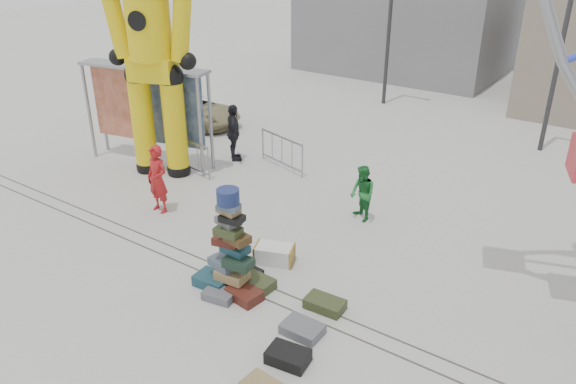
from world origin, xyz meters
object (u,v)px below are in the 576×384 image
Objects in this scene: pedestrian_red at (157,179)px; barricade_dummy_c at (282,152)px; barricade_dummy_a at (163,129)px; pedestrian_green at (362,194)px; parked_suv at (193,110)px; crash_test_dummy at (151,52)px; steamer_trunk at (274,254)px; barricade_dummy_b at (188,155)px; banner_scaffold at (145,91)px; lamp_post_right at (571,18)px; suitcase_tower at (232,261)px; pedestrian_black at (234,133)px.

barricade_dummy_c is at bearing 79.81° from pedestrian_red.
pedestrian_green is at bearing -25.55° from barricade_dummy_a.
parked_suv is (-9.19, 3.30, -0.21)m from pedestrian_green.
parked_suv is (-4.41, 6.00, -0.40)m from pedestrian_red.
steamer_trunk is (5.98, -2.23, -3.60)m from crash_test_dummy.
barricade_dummy_a is 0.51× the size of parked_suv.
pedestrian_red is at bearing -116.69° from pedestrian_green.
banner_scaffold is at bearing -168.58° from barricade_dummy_b.
lamp_post_right is at bearing -69.36° from parked_suv.
barricade_dummy_b is at bearing 120.23° from pedestrian_red.
lamp_post_right is 4.00× the size of barricade_dummy_c.
crash_test_dummy is 3.92m from pedestrian_red.
barricade_dummy_c is at bearing 47.85° from barricade_dummy_b.
steamer_trunk is (0.13, 1.34, -0.46)m from suitcase_tower.
steamer_trunk is (-3.53, -11.11, -4.27)m from lamp_post_right.
banner_scaffold is (-0.91, 0.40, -1.40)m from crash_test_dummy.
pedestrian_red is at bearing -87.56° from barricade_dummy_c.
crash_test_dummy reaches higher than pedestrian_black.
steamer_trunk is 0.45× the size of barricade_dummy_b.
pedestrian_green is at bearing -13.72° from crash_test_dummy.
pedestrian_green reaches higher than steamer_trunk.
banner_scaffold is 4.44m from parked_suv.
barricade_dummy_a is 3.11m from pedestrian_black.
pedestrian_red reaches higher than barricade_dummy_a.
pedestrian_black is at bearing 39.70° from crash_test_dummy.
crash_test_dummy is at bearing -136.95° from lamp_post_right.
suitcase_tower reaches higher than parked_suv.
crash_test_dummy is at bearing 137.22° from pedestrian_red.
banner_scaffold is at bearing -136.10° from barricade_dummy_c.
pedestrian_green is at bearing -109.39° from lamp_post_right.
pedestrian_black reaches higher than pedestrian_red.
banner_scaffold is (-10.41, -8.48, -2.08)m from lamp_post_right.
lamp_post_right is at bearing 104.45° from pedestrian_green.
banner_scaffold is 2.36× the size of pedestrian_red.
pedestrian_green is at bearing -148.70° from pedestrian_black.
pedestrian_black is at bearing 77.24° from barricade_dummy_b.
pedestrian_black is at bearing -159.65° from pedestrian_green.
pedestrian_red is 1.25× the size of pedestrian_green.
barricade_dummy_c is 1.05× the size of pedestrian_red.
pedestrian_black is (-1.69, -0.35, 0.40)m from barricade_dummy_c.
lamp_post_right reaches higher than barricade_dummy_c.
barricade_dummy_b is (2.49, -1.31, 0.00)m from barricade_dummy_a.
pedestrian_red is at bearing -125.26° from lamp_post_right.
crash_test_dummy is 1.72m from banner_scaffold.
crash_test_dummy reaches higher than steamer_trunk.
pedestrian_green is 0.38× the size of parked_suv.
lamp_post_right reaches higher than banner_scaffold.
crash_test_dummy is at bearing 104.92° from pedestrian_black.
banner_scaffold is 4.69m from barricade_dummy_c.
banner_scaffold reaches higher than pedestrian_green.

